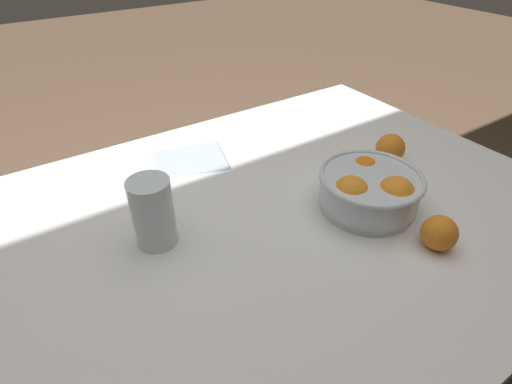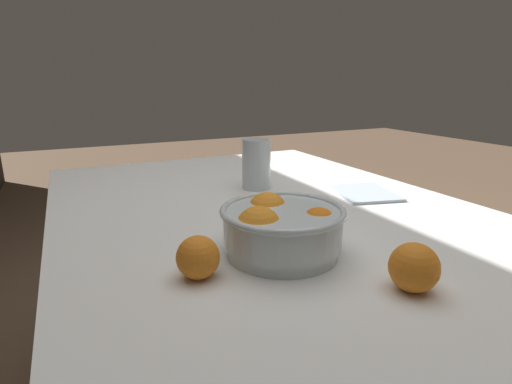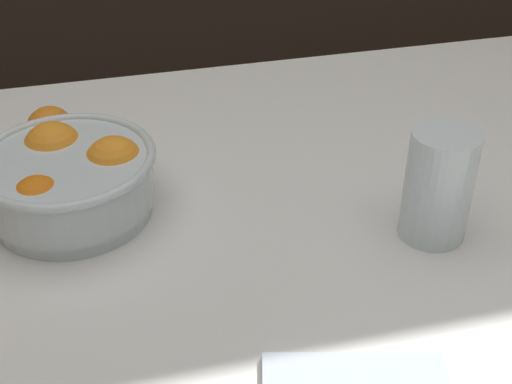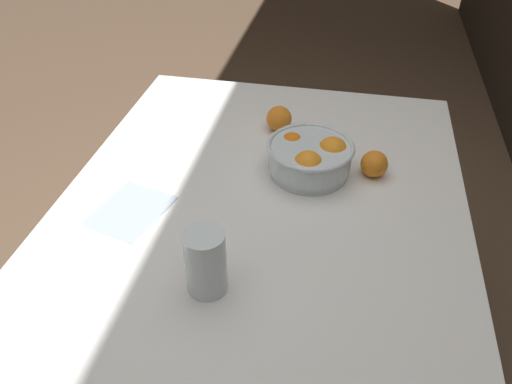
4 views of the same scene
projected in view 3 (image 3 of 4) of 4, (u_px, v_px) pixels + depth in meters
dining_table at (268, 268)px, 0.94m from camera, size 1.46×1.00×0.73m
fruit_bowl at (70, 179)px, 0.91m from camera, size 0.23×0.23×0.10m
juice_glass at (438, 190)px, 0.87m from camera, size 0.08×0.08×0.15m
orange_loose_front at (51, 130)px, 1.05m from camera, size 0.07×0.07×0.07m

